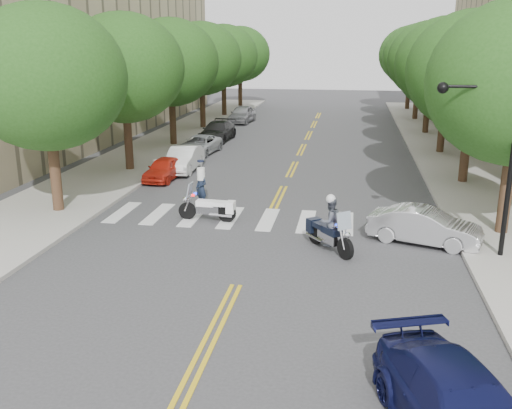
% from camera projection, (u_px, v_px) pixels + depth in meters
% --- Properties ---
extents(ground, '(140.00, 140.00, 0.00)m').
position_uv_depth(ground, '(236.00, 285.00, 16.85)').
color(ground, '#38383A').
rests_on(ground, ground).
extents(sidewalk_left, '(5.00, 60.00, 0.15)m').
position_uv_depth(sidewalk_left, '(164.00, 144.00, 39.18)').
color(sidewalk_left, '#9E9991').
rests_on(sidewalk_left, ground).
extents(sidewalk_right, '(5.00, 60.00, 0.15)m').
position_uv_depth(sidewalk_right, '(451.00, 153.00, 36.18)').
color(sidewalk_right, '#9E9991').
rests_on(sidewalk_right, ground).
extents(tree_l_0, '(6.40, 6.40, 8.45)m').
position_uv_depth(tree_l_0, '(46.00, 78.00, 22.39)').
color(tree_l_0, '#382316').
rests_on(tree_l_0, ground).
extents(tree_l_1, '(6.40, 6.40, 8.45)m').
position_uv_depth(tree_l_1, '(124.00, 68.00, 29.97)').
color(tree_l_1, '#382316').
rests_on(tree_l_1, ground).
extents(tree_l_2, '(6.40, 6.40, 8.45)m').
position_uv_depth(tree_l_2, '(170.00, 63.00, 37.55)').
color(tree_l_2, '#382316').
rests_on(tree_l_2, ground).
extents(tree_l_3, '(6.40, 6.40, 8.45)m').
position_uv_depth(tree_l_3, '(201.00, 59.00, 45.13)').
color(tree_l_3, '#382316').
rests_on(tree_l_3, ground).
extents(tree_l_4, '(6.40, 6.40, 8.45)m').
position_uv_depth(tree_l_4, '(223.00, 56.00, 52.71)').
color(tree_l_4, '#382316').
rests_on(tree_l_4, ground).
extents(tree_l_5, '(6.40, 6.40, 8.45)m').
position_uv_depth(tree_l_5, '(240.00, 54.00, 60.29)').
color(tree_l_5, '#382316').
rests_on(tree_l_5, ground).
extents(tree_r_1, '(6.40, 6.40, 8.45)m').
position_uv_depth(tree_r_1, '(474.00, 71.00, 27.19)').
color(tree_r_1, '#382316').
rests_on(tree_r_1, ground).
extents(tree_r_2, '(6.40, 6.40, 8.45)m').
position_uv_depth(tree_r_2, '(448.00, 64.00, 34.77)').
color(tree_r_2, '#382316').
rests_on(tree_r_2, ground).
extents(tree_r_3, '(6.40, 6.40, 8.45)m').
position_uv_depth(tree_r_3, '(431.00, 60.00, 42.35)').
color(tree_r_3, '#382316').
rests_on(tree_r_3, ground).
extents(tree_r_4, '(6.40, 6.40, 8.45)m').
position_uv_depth(tree_r_4, '(419.00, 57.00, 49.93)').
color(tree_r_4, '#382316').
rests_on(tree_r_4, ground).
extents(tree_r_5, '(6.40, 6.40, 8.45)m').
position_uv_depth(tree_r_5, '(411.00, 55.00, 57.51)').
color(tree_r_5, '#382316').
rests_on(tree_r_5, ground).
extents(traffic_signal_pole, '(2.82, 0.42, 6.00)m').
position_uv_depth(traffic_signal_pole, '(498.00, 148.00, 17.91)').
color(traffic_signal_pole, black).
rests_on(traffic_signal_pole, ground).
extents(motorcycle_police, '(1.72, 2.11, 2.01)m').
position_uv_depth(motorcycle_police, '(329.00, 225.00, 19.44)').
color(motorcycle_police, black).
rests_on(motorcycle_police, ground).
extents(motorcycle_parked, '(2.37, 0.59, 1.53)m').
position_uv_depth(motorcycle_parked, '(212.00, 208.00, 22.72)').
color(motorcycle_parked, black).
rests_on(motorcycle_parked, ground).
extents(officer_standing, '(0.72, 0.67, 1.66)m').
position_uv_depth(officer_standing, '(201.00, 188.00, 24.60)').
color(officer_standing, '#172034').
rests_on(officer_standing, ground).
extents(convertible, '(4.14, 2.55, 1.29)m').
position_uv_depth(convertible, '(424.00, 226.00, 20.15)').
color(convertible, silver).
rests_on(convertible, ground).
extents(parked_car_a, '(1.54, 3.49, 1.17)m').
position_uv_depth(parked_car_a, '(164.00, 169.00, 29.42)').
color(parked_car_a, red).
rests_on(parked_car_a, ground).
extents(parked_car_b, '(1.50, 4.13, 1.35)m').
position_uv_depth(parked_car_b, '(183.00, 159.00, 31.33)').
color(parked_car_b, white).
rests_on(parked_car_b, ground).
extents(parked_car_c, '(2.33, 4.33, 1.16)m').
position_uv_depth(parked_car_c, '(199.00, 145.00, 36.17)').
color(parked_car_c, '#A9ADB1').
rests_on(parked_car_c, ground).
extents(parked_car_d, '(2.16, 4.81, 1.37)m').
position_uv_depth(parked_car_d, '(217.00, 131.00, 40.87)').
color(parked_car_d, black).
rests_on(parked_car_d, ground).
extents(parked_car_e, '(2.10, 4.49, 1.49)m').
position_uv_depth(parked_car_e, '(242.00, 114.00, 49.86)').
color(parked_car_e, gray).
rests_on(parked_car_e, ground).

